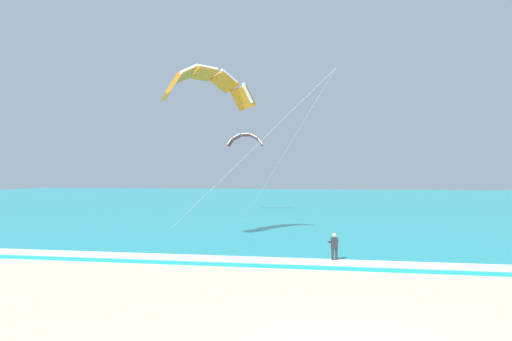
{
  "coord_description": "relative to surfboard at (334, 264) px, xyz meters",
  "views": [
    {
      "loc": [
        -0.47,
        -12.28,
        4.86
      ],
      "look_at": [
        -5.39,
        15.26,
        5.08
      ],
      "focal_mm": 32.32,
      "sensor_mm": 36.0,
      "label": 1
    }
  ],
  "objects": [
    {
      "name": "surf_foam",
      "position": [
        0.67,
        -0.6,
        0.19
      ],
      "size": [
        200.0,
        1.66,
        0.04
      ],
      "primitive_type": "cube",
      "color": "white",
      "rests_on": "sea"
    },
    {
      "name": "kitesurfer",
      "position": [
        -0.0,
        0.02,
        0.91
      ],
      "size": [
        0.61,
        0.61,
        1.69
      ],
      "color": "#232328",
      "rests_on": "ground"
    },
    {
      "name": "kite_primary",
      "position": [
        -9.1,
        6.87,
        11.42
      ],
      "size": [
        11.68,
        9.6,
        11.45
      ],
      "color": "orange"
    },
    {
      "name": "sea",
      "position": [
        0.67,
        58.4,
        0.07
      ],
      "size": [
        200.0,
        120.0,
        0.2
      ],
      "primitive_type": "cube",
      "color": "teal",
      "rests_on": "ground"
    },
    {
      "name": "kite_distant",
      "position": [
        -11.27,
        31.52,
        9.31
      ],
      "size": [
        4.7,
        1.17,
        1.68
      ],
      "color": "red"
    },
    {
      "name": "surfboard",
      "position": [
        0.0,
        0.0,
        0.0
      ],
      "size": [
        0.79,
        1.47,
        0.09
      ],
      "color": "#E04C38",
      "rests_on": "ground"
    }
  ]
}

